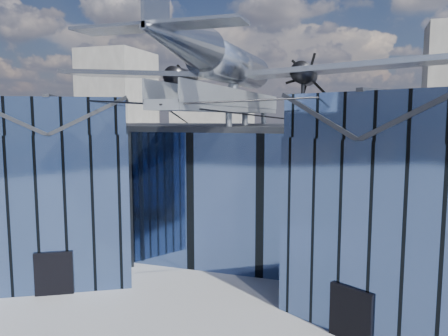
% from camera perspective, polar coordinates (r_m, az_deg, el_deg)
% --- Properties ---
extents(ground_plane, '(120.00, 120.00, 0.00)m').
position_cam_1_polar(ground_plane, '(28.57, -1.32, -14.96)').
color(ground_plane, gray).
extents(museum, '(32.88, 24.50, 17.60)m').
position_cam_1_polar(museum, '(32.47, 2.14, -2.16)').
color(museum, '#475F91').
rests_on(museum, ground).
extents(bg_towers, '(77.00, 24.50, 26.00)m').
position_cam_1_polar(bg_towers, '(75.83, 12.86, 6.16)').
color(bg_towers, gray).
rests_on(bg_towers, ground).
extents(tree_plaza_w, '(4.65, 4.65, 5.79)m').
position_cam_1_polar(tree_plaza_w, '(35.62, -26.01, -4.70)').
color(tree_plaza_w, '#342014').
rests_on(tree_plaza_w, ground).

